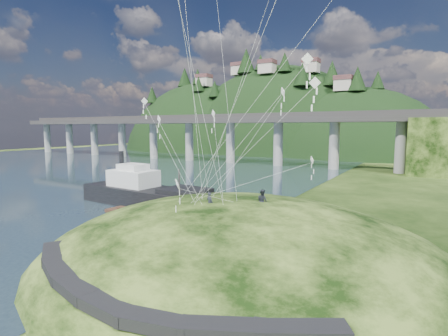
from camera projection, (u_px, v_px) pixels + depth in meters
The scene contains 10 objects.
ground at pixel (151, 250), 30.89m from camera, with size 320.00×320.00×0.00m, color black.
water at pixel (26, 168), 93.17m from camera, with size 240.00×240.00×0.00m, color #2E4554.
grass_hill at pixel (241, 278), 28.68m from camera, with size 36.00×32.00×13.00m.
footpath at pixel (128, 293), 18.53m from camera, with size 22.29×5.84×0.83m.
bridge at pixel (247, 131), 102.99m from camera, with size 160.00×11.00×15.00m.
far_ridge at pixel (265, 168), 158.11m from camera, with size 153.00×70.00×94.50m.
work_barge at pixel (146, 192), 48.55m from camera, with size 21.51×7.01×7.42m.
wooden_dock at pixel (156, 218), 39.84m from camera, with size 16.13×4.01×1.14m.
kite_flyers at pixel (250, 190), 27.77m from camera, with size 4.34×3.29×1.93m.
kite_swarm at pixel (240, 36), 27.16m from camera, with size 20.49×13.63×21.46m.
Camera 1 is at (20.90, -22.26, 10.82)m, focal length 28.00 mm.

